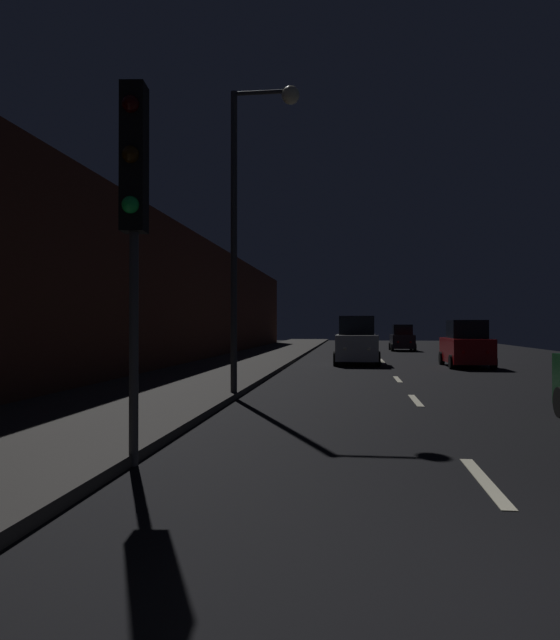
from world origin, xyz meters
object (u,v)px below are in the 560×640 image
at_px(traffic_light_near_left, 134,188).
at_px(car_parked_right_far, 466,346).
at_px(car_distant_taillights, 402,339).
at_px(streetlamp_overhead, 252,194).
at_px(car_approaching_headlights, 356,342).

xyz_separation_m(traffic_light_near_left, car_parked_right_far, (7.66, 18.90, -2.63)).
bearing_deg(car_parked_right_far, car_distant_taillights, 4.77).
relative_size(streetlamp_overhead, car_approaching_headlights, 1.73).
distance_m(traffic_light_near_left, car_approaching_headlights, 20.65).
bearing_deg(streetlamp_overhead, car_parked_right_far, 58.45).
bearing_deg(streetlamp_overhead, traffic_light_near_left, -92.78).
bearing_deg(traffic_light_near_left, car_parked_right_far, 151.76).
relative_size(traffic_light_near_left, streetlamp_overhead, 0.64).
relative_size(streetlamp_overhead, car_parked_right_far, 1.90).
relative_size(streetlamp_overhead, car_distant_taillights, 2.07).
xyz_separation_m(streetlamp_overhead, car_parked_right_far, (7.32, 11.92, -4.08)).
bearing_deg(streetlamp_overhead, car_distant_taillights, 78.04).
height_order(traffic_light_near_left, car_distant_taillights, traffic_light_near_left).
distance_m(streetlamp_overhead, car_parked_right_far, 14.57).
bearing_deg(traffic_light_near_left, streetlamp_overhead, 171.03).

